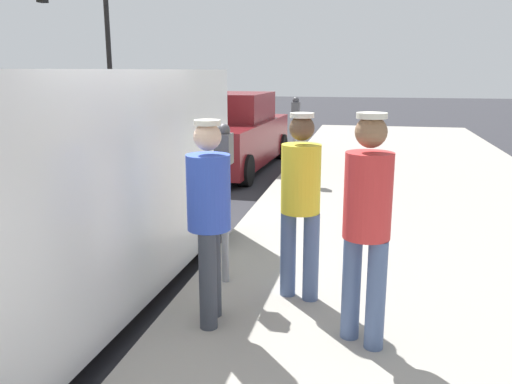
{
  "coord_description": "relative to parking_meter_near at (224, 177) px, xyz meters",
  "views": [
    {
      "loc": [
        2.62,
        -3.82,
        2.14
      ],
      "look_at": [
        1.65,
        0.82,
        1.05
      ],
      "focal_mm": 37.19,
      "sensor_mm": 36.0,
      "label": 1
    }
  ],
  "objects": [
    {
      "name": "parking_meter_far",
      "position": [
        0.0,
        4.94,
        0.0
      ],
      "size": [
        0.14,
        0.18,
        1.52
      ],
      "color": "gray",
      "rests_on": "sidewalk_slab"
    },
    {
      "name": "pedestrian_in_red",
      "position": [
        1.3,
        -0.93,
        -0.05
      ],
      "size": [
        0.34,
        0.34,
        1.71
      ],
      "color": "#4C608C",
      "rests_on": "sidewalk_slab"
    },
    {
      "name": "traffic_light_corner",
      "position": [
        -7.76,
        11.5,
        2.34
      ],
      "size": [
        2.48,
        0.42,
        5.2
      ],
      "color": "black",
      "rests_on": "ground"
    },
    {
      "name": "parked_van",
      "position": [
        -1.5,
        -0.77,
        -0.03
      ],
      "size": [
        2.22,
        5.24,
        2.15
      ],
      "color": "white",
      "rests_on": "ground"
    },
    {
      "name": "parking_meter_near",
      "position": [
        0.0,
        0.0,
        0.0
      ],
      "size": [
        0.14,
        0.18,
        1.52
      ],
      "color": "gray",
      "rests_on": "sidewalk_slab"
    },
    {
      "name": "pedestrian_in_blue",
      "position": [
        0.1,
        -0.83,
        -0.1
      ],
      "size": [
        0.34,
        0.36,
        1.63
      ],
      "color": "#383D47",
      "rests_on": "sidewalk_slab"
    },
    {
      "name": "sidewalk_slab",
      "position": [
        2.15,
        -0.82,
        -1.11
      ],
      "size": [
        5.0,
        32.0,
        0.15
      ],
      "primitive_type": "cube",
      "color": "#9E998E",
      "rests_on": "ground"
    },
    {
      "name": "pedestrian_in_yellow",
      "position": [
        0.74,
        -0.22,
        -0.09
      ],
      "size": [
        0.35,
        0.34,
        1.65
      ],
      "color": "#4C608C",
      "rests_on": "sidewalk_slab"
    },
    {
      "name": "parked_sedan_ahead",
      "position": [
        -1.71,
        6.64,
        -0.43
      ],
      "size": [
        2.11,
        4.47,
        1.65
      ],
      "color": "maroon",
      "rests_on": "ground"
    },
    {
      "name": "ground_plane",
      "position": [
        -1.35,
        -0.82,
        -1.18
      ],
      "size": [
        80.0,
        80.0,
        0.0
      ],
      "primitive_type": "plane",
      "color": "#2D2D33"
    }
  ]
}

